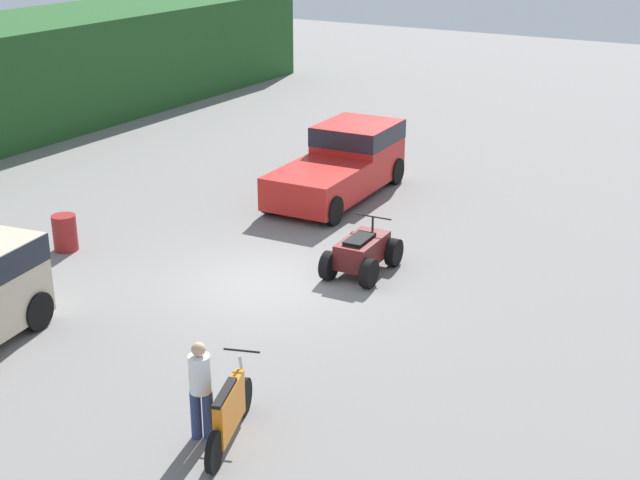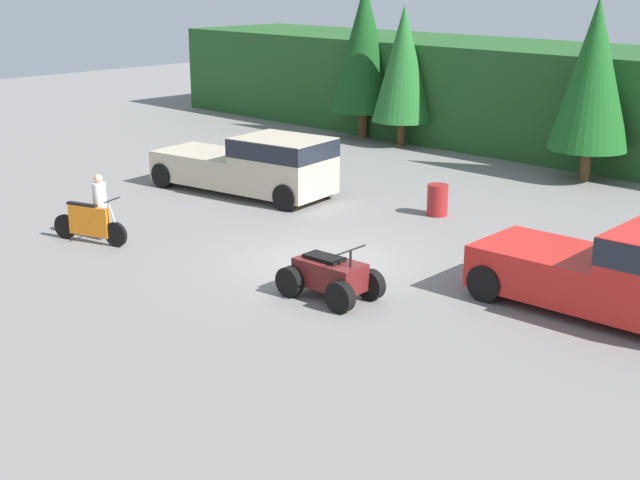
% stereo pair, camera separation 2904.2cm
% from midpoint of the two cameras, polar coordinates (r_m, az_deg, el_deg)
% --- Properties ---
extents(ground_plane, '(80.00, 80.00, 0.00)m').
position_cam_midpoint_polar(ground_plane, '(14.18, 41.80, -18.69)').
color(ground_plane, slate).
extents(tree_left, '(2.71, 2.71, 6.15)m').
position_cam_midpoint_polar(tree_left, '(27.04, 23.31, 7.82)').
color(tree_left, brown).
rests_on(tree_left, ground_plane).
extents(tree_mid_left, '(2.35, 2.35, 5.35)m').
position_cam_midpoint_polar(tree_mid_left, '(26.19, 27.46, 5.98)').
color(tree_mid_left, brown).
rests_on(tree_mid_left, ground_plane).
extents(tree_mid_right, '(2.58, 2.58, 5.85)m').
position_cam_midpoint_polar(tree_mid_right, '(24.51, 45.46, 2.89)').
color(tree_mid_right, brown).
rests_on(tree_mid_right, ground_plane).
extents(pickup_truck_red, '(5.19, 2.36, 1.87)m').
position_cam_midpoint_polar(pickup_truck_red, '(16.78, 66.54, -15.96)').
color(pickup_truck_red, red).
rests_on(pickup_truck_red, ground_plane).
extents(pickup_truck_second, '(6.16, 3.00, 1.87)m').
position_cam_midpoint_polar(pickup_truck_second, '(17.56, 23.33, -5.49)').
color(pickup_truck_second, beige).
rests_on(pickup_truck_second, ground_plane).
extents(dirt_bike, '(2.15, 0.94, 1.21)m').
position_cam_midpoint_polar(dirt_bike, '(12.41, 14.94, -16.77)').
color(dirt_bike, black).
rests_on(dirt_bike, ground_plane).
extents(quad_atv, '(2.09, 1.30, 1.18)m').
position_cam_midpoint_polar(quad_atv, '(12.80, 49.53, -21.81)').
color(quad_atv, black).
rests_on(quad_atv, ground_plane).
extents(rider_person, '(0.47, 0.47, 1.67)m').
position_cam_midpoint_polar(rider_person, '(12.57, 15.48, -14.13)').
color(rider_person, navy).
rests_on(rider_person, ground_plane).
extents(steel_barrel, '(0.58, 0.58, 0.88)m').
position_cam_midpoint_polar(steel_barrel, '(18.72, 40.90, -8.83)').
color(steel_barrel, maroon).
rests_on(steel_barrel, ground_plane).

